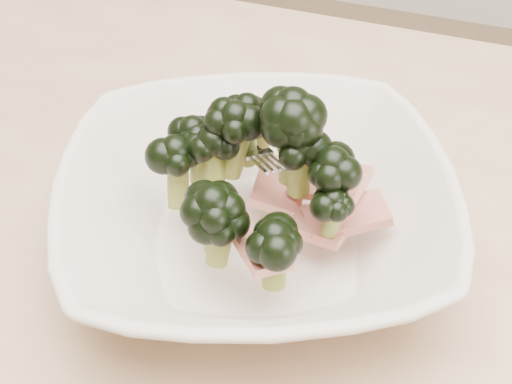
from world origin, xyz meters
The scene contains 1 object.
broccoli_dish centered at (-0.10, 0.04, 0.79)m, with size 0.35×0.35×0.13m.
Camera 1 is at (0.03, -0.30, 1.11)m, focal length 50.00 mm.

